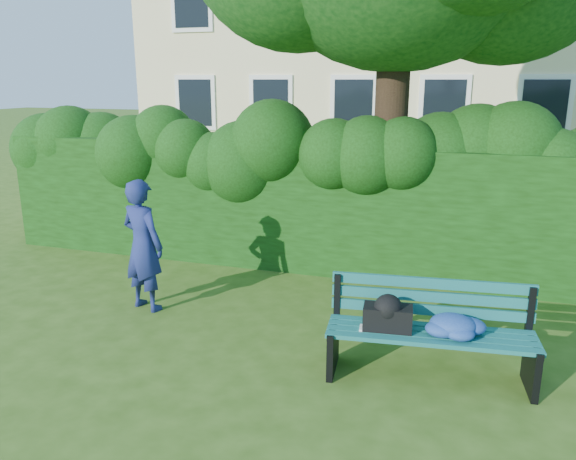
% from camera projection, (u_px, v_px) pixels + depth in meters
% --- Properties ---
extents(ground, '(80.00, 80.00, 0.00)m').
position_uv_depth(ground, '(271.00, 324.00, 6.35)').
color(ground, '#345316').
rests_on(ground, ground).
extents(hedge, '(10.00, 1.00, 1.80)m').
position_uv_depth(hedge, '(322.00, 206.00, 8.13)').
color(hedge, black).
rests_on(hedge, ground).
extents(park_bench, '(1.91, 0.77, 0.89)m').
position_uv_depth(park_bench, '(429.00, 328.00, 5.10)').
color(park_bench, '#10534E').
rests_on(park_bench, ground).
extents(man_reading, '(0.65, 0.51, 1.58)m').
position_uv_depth(man_reading, '(143.00, 245.00, 6.60)').
color(man_reading, navy).
rests_on(man_reading, ground).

